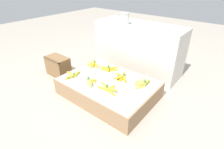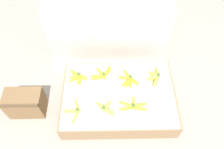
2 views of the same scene
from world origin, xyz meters
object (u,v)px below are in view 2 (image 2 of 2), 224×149
Objects in this scene: banana_bunch_front_left at (75,111)px; banana_bunch_middle_midleft at (102,74)px; banana_bunch_middle_right at (155,76)px; banana_bunch_front_midleft at (105,108)px; banana_bunch_front_midright at (133,106)px; wooden_crate at (25,103)px; banana_bunch_middle_left at (78,77)px; glass_jar at (92,0)px; banana_bunch_middle_midright at (128,79)px.

banana_bunch_middle_midleft is (0.25, 0.41, 0.01)m from banana_bunch_front_left.
banana_bunch_middle_midleft is 0.91× the size of banana_bunch_middle_right.
banana_bunch_front_midleft is 0.68× the size of banana_bunch_front_midright.
wooden_crate is 1.07m from banana_bunch_front_midright.
banana_bunch_front_midright is at bearing -127.29° from banana_bunch_middle_right.
wooden_crate is at bearing 171.72° from banana_bunch_front_midleft.
banana_bunch_middle_left is 0.81× the size of banana_bunch_middle_right.
banana_bunch_middle_midleft is (-0.29, 0.37, 0.00)m from banana_bunch_front_midright.
banana_bunch_middle_right is at bearing -0.67° from banana_bunch_middle_left.
glass_jar is (-0.11, 0.84, 0.56)m from banana_bunch_front_midleft.
banana_bunch_front_midright is 0.30m from banana_bunch_middle_midright.
banana_bunch_front_midleft is 0.26m from banana_bunch_front_midright.
banana_bunch_middle_left is at bearing 90.45° from banana_bunch_front_left.
banana_bunch_front_left is 0.28m from banana_bunch_front_midleft.
banana_bunch_front_midleft reaches higher than banana_bunch_front_left.
wooden_crate is 1.50× the size of banana_bunch_middle_midright.
wooden_crate is at bearing -170.08° from banana_bunch_middle_right.
banana_bunch_middle_midleft is (0.77, 0.27, 0.10)m from wooden_crate.
banana_bunch_middle_left is 0.79m from banana_bunch_middle_right.
glass_jar is (-0.08, 0.45, 0.56)m from banana_bunch_middle_midleft.
banana_bunch_middle_right is at bearing 52.71° from banana_bunch_front_midright.
banana_bunch_middle_midright is at bearing -3.93° from banana_bunch_middle_left.
banana_bunch_middle_left is at bearing 176.07° from banana_bunch_middle_midright.
banana_bunch_front_left is 0.54m from banana_bunch_front_midright.
banana_bunch_front_midleft is 0.39m from banana_bunch_middle_midleft.
banana_bunch_middle_left reaches higher than wooden_crate.
banana_bunch_front_left is at bearing -100.91° from glass_jar.
banana_bunch_front_left is (0.52, -0.14, 0.10)m from wooden_crate.
banana_bunch_front_left is at bearing -14.75° from wooden_crate.
wooden_crate is 1.27× the size of banana_bunch_front_midright.
banana_bunch_middle_midleft is at bearing 175.71° from banana_bunch_middle_right.
glass_jar reaches higher than banana_bunch_middle_left.
banana_bunch_front_midright is 1.77× the size of glass_jar.
banana_bunch_front_midright is at bearing -51.48° from banana_bunch_middle_midleft.
banana_bunch_middle_midleft is at bearing 94.64° from banana_bunch_front_midleft.
banana_bunch_middle_right reaches higher than banana_bunch_front_midleft.
glass_jar is at bearing 114.57° from banana_bunch_front_midright.
banana_bunch_front_midleft is at bearing 4.07° from banana_bunch_front_left.
banana_bunch_front_left is 0.87m from banana_bunch_middle_right.
banana_bunch_front_midright reaches higher than banana_bunch_middle_left.
banana_bunch_middle_midright reaches higher than banana_bunch_front_left.
banana_bunch_middle_right is (0.79, 0.36, 0.01)m from banana_bunch_front_left.
banana_bunch_middle_midright is 0.28m from banana_bunch_middle_right.
banana_bunch_middle_left reaches higher than banana_bunch_middle_midright.
banana_bunch_middle_midleft reaches higher than banana_bunch_front_left.
banana_bunch_front_midleft is 0.80× the size of banana_bunch_middle_midright.
banana_bunch_front_midright is 1.07× the size of banana_bunch_middle_right.
banana_bunch_front_midright is at bearing -65.43° from glass_jar.
wooden_crate is 0.54m from banana_bunch_front_left.
banana_bunch_front_midright is 1.18× the size of banana_bunch_middle_midright.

